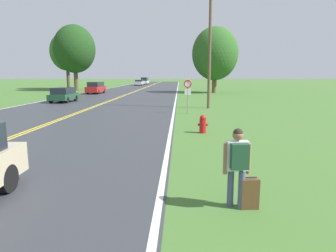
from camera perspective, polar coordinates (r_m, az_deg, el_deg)
hitchhiker_person at (r=6.24m, az=13.11°, el=-6.39°), size 0.57×0.41×1.67m
suitcase at (r=6.50m, az=15.31°, el=-12.38°), size 0.38×0.17×0.69m
fire_hydrant at (r=14.24m, az=6.65°, el=0.42°), size 0.48×0.32×0.87m
traffic_sign at (r=21.03m, az=3.79°, el=7.22°), size 0.60×0.10×2.41m
utility_pole_midground at (r=24.90m, az=7.95°, el=14.54°), size 1.80×0.24×9.38m
tree_behind_sign at (r=61.88m, az=-18.71°, el=13.26°), size 6.28×6.28×10.70m
tree_mid_treeline at (r=54.78m, az=-17.39°, el=13.80°), size 6.99×6.99×11.06m
tree_right_cluster at (r=46.59m, az=8.94°, el=13.44°), size 6.86×6.86×9.79m
car_dark_green_hatchback_mid_near at (r=31.98m, az=-19.29°, el=5.71°), size 1.89×3.73×1.48m
car_red_van_mid_far at (r=45.30m, az=-13.58°, el=7.14°), size 1.89×4.79×1.70m
car_silver_sedan_receding at (r=77.98m, az=-5.49°, el=8.26°), size 2.14×4.93×1.43m
car_white_van_distant at (r=87.36m, az=-4.45°, el=8.59°), size 2.09×4.93×1.96m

